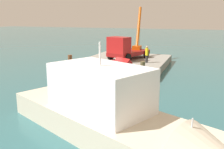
# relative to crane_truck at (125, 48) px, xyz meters

# --- Properties ---
(ground) EXTENTS (200.00, 200.00, 0.00)m
(ground) POSITION_rel_crane_truck_xyz_m (6.07, -0.10, -2.26)
(ground) COLOR #2D6066
(dock) EXTENTS (12.16, 9.72, 0.88)m
(dock) POSITION_rel_crane_truck_xyz_m (0.32, -0.10, -1.82)
(dock) COLOR gray
(dock) RESTS_ON ground
(crane_truck) EXTENTS (8.35, 4.26, 6.35)m
(crane_truck) POSITION_rel_crane_truck_xyz_m (0.00, 0.00, 0.00)
(crane_truck) COLOR maroon
(crane_truck) RESTS_ON dock
(dock_worker) EXTENTS (0.34, 0.34, 1.89)m
(dock_worker) POSITION_rel_crane_truck_xyz_m (1.23, 2.88, -0.41)
(dock_worker) COLOR #2B2B2B
(dock_worker) RESTS_ON dock
(salvaged_car) EXTENTS (3.97, 3.29, 3.35)m
(salvaged_car) POSITION_rel_crane_truck_xyz_m (7.41, 1.06, -1.70)
(salvaged_car) COLOR red
(salvaged_car) RESTS_ON ground
(moored_yacht) EXTENTS (9.82, 15.30, 6.53)m
(moored_yacht) POSITION_rel_crane_truck_xyz_m (18.52, 6.39, -1.72)
(moored_yacht) COLOR beige
(moored_yacht) RESTS_ON ground
(piling_near) EXTENTS (0.42, 0.42, 2.18)m
(piling_near) POSITION_rel_crane_truck_xyz_m (6.68, -3.78, -1.17)
(piling_near) COLOR brown
(piling_near) RESTS_ON ground
(piling_mid) EXTENTS (0.29, 0.29, 1.72)m
(piling_mid) POSITION_rel_crane_truck_xyz_m (6.60, -1.23, -1.40)
(piling_mid) COLOR brown
(piling_mid) RESTS_ON ground
(piling_far) EXTENTS (0.37, 0.37, 1.59)m
(piling_far) POSITION_rel_crane_truck_xyz_m (6.66, 1.01, -1.47)
(piling_far) COLOR brown
(piling_far) RESTS_ON ground
(piling_end) EXTENTS (0.43, 0.43, 1.98)m
(piling_end) POSITION_rel_crane_truck_xyz_m (6.79, 3.77, -1.27)
(piling_end) COLOR brown
(piling_end) RESTS_ON ground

